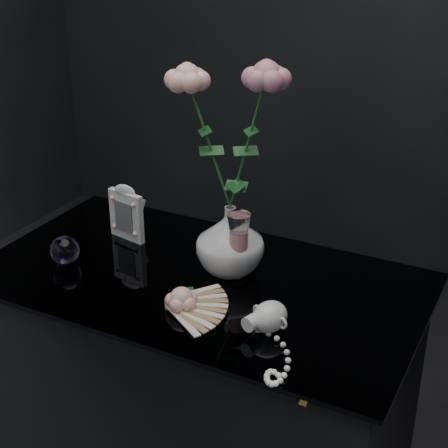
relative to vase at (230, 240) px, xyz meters
The scene contains 9 objects.
table 0.47m from the vase, 131.43° to the right, with size 1.05×0.58×0.76m.
vase is the anchor object (origin of this frame).
wine_glass 0.05m from the vase, 41.76° to the right, with size 0.05×0.05×0.17m, color white, non-canonical shape.
picture_frame 0.32m from the vase, behind, with size 0.11×0.09×0.15m, color silver, non-canonical shape.
paperweight 0.41m from the vase, 158.60° to the right, with size 0.07×0.07×0.07m, color #A27BC8, non-canonical shape.
paper_fan 0.23m from the vase, 101.89° to the right, with size 0.26×0.21×0.03m, color #F4E9C3, non-canonical shape.
loose_rose 0.21m from the vase, 94.73° to the right, with size 0.12×0.16×0.05m, color #FBB1A2, non-canonical shape.
pearl_jar 0.27m from the vase, 44.74° to the right, with size 0.23×0.24×0.07m, color silver, non-canonical shape.
roses 0.28m from the vase, 166.69° to the left, with size 0.26×0.13×0.39m.
Camera 1 is at (0.70, -1.18, 1.57)m, focal length 55.00 mm.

